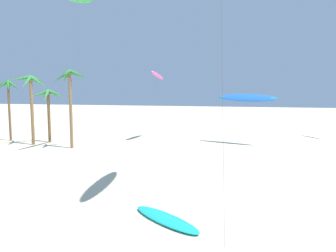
{
  "coord_description": "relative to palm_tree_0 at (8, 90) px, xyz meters",
  "views": [
    {
      "loc": [
        5.69,
        4.19,
        7.58
      ],
      "look_at": [
        1.26,
        22.19,
        5.5
      ],
      "focal_mm": 35.08,
      "sensor_mm": 36.0,
      "label": 1
    }
  ],
  "objects": [
    {
      "name": "palm_tree_1",
      "position": [
        5.55,
        -2.31,
        0.2
      ],
      "size": [
        4.65,
        5.18,
        9.51
      ],
      "color": "olive",
      "rests_on": "ground"
    },
    {
      "name": "flying_kite_7",
      "position": [
        21.03,
        6.11,
        2.2
      ],
      "size": [
        1.73,
        8.16,
        10.53
      ],
      "color": "#EA5193",
      "rests_on": "ground"
    },
    {
      "name": "grounded_kite_3",
      "position": [
        29.82,
        -23.63,
        -7.3
      ],
      "size": [
        5.09,
        4.19,
        0.27
      ],
      "color": "#19B2B7",
      "rests_on": "ground"
    },
    {
      "name": "palm_tree_3",
      "position": [
        12.18,
        -3.51,
        0.71
      ],
      "size": [
        4.44,
        4.74,
        10.13
      ],
      "color": "olive",
      "rests_on": "ground"
    },
    {
      "name": "flying_kite_4",
      "position": [
        34.04,
        4.92,
        -0.99
      ],
      "size": [
        8.3,
        5.12,
        7.15
      ],
      "color": "blue",
      "rests_on": "ground"
    },
    {
      "name": "palm_tree_0",
      "position": [
        0.0,
        0.0,
        0.0
      ],
      "size": [
        4.05,
        3.55,
        8.98
      ],
      "color": "brown",
      "rests_on": "ground"
    },
    {
      "name": "palm_tree_2",
      "position": [
        6.64,
        -0.03,
        -1.32
      ],
      "size": [
        4.73,
        4.7,
        7.6
      ],
      "color": "brown",
      "rests_on": "ground"
    }
  ]
}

